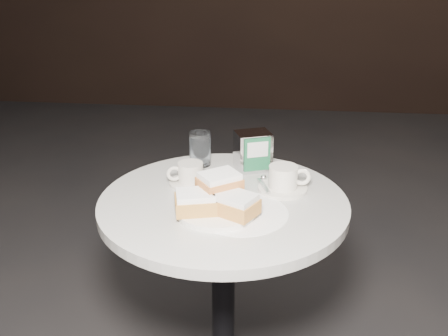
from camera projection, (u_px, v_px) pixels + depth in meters
cafe_table at (223, 258)px, 1.48m from camera, size 0.70×0.70×0.74m
sugar_spill at (240, 212)px, 1.32m from camera, size 0.34×0.34×0.00m
beignet_plate at (217, 201)px, 1.30m from camera, size 0.23×0.22×0.10m
coffee_cup_left at (190, 175)px, 1.48m from camera, size 0.16×0.16×0.07m
coffee_cup_right at (283, 180)px, 1.44m from camera, size 0.16×0.15×0.07m
water_glass_left at (200, 149)px, 1.61m from camera, size 0.09×0.09×0.11m
water_glass_right at (250, 151)px, 1.58m from camera, size 0.07×0.07×0.12m
napkin_dispenser at (253, 151)px, 1.57m from camera, size 0.13×0.12×0.12m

